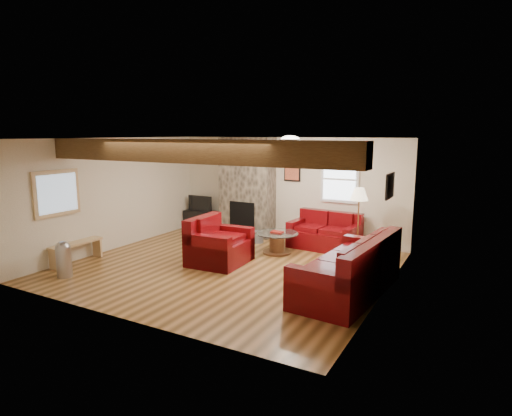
{
  "coord_description": "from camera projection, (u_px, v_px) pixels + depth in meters",
  "views": [
    {
      "loc": [
        4.38,
        -6.85,
        2.6
      ],
      "look_at": [
        0.41,
        0.4,
        1.15
      ],
      "focal_mm": 30.0,
      "sensor_mm": 36.0,
      "label": 1
    }
  ],
  "objects": [
    {
      "name": "room",
      "position": [
        227.0,
        204.0,
        8.22
      ],
      "size": [
        8.0,
        8.0,
        8.0
      ],
      "color": "brown",
      "rests_on": "ground"
    },
    {
      "name": "pedal_bin",
      "position": [
        64.0,
        259.0,
        7.79
      ],
      "size": [
        0.31,
        0.31,
        0.68
      ],
      "primitive_type": null,
      "rotation": [
        0.0,
        0.0,
        0.15
      ],
      "color": "#A3A3A8",
      "rests_on": "floor"
    },
    {
      "name": "coal_bucket",
      "position": [
        257.0,
        237.0,
        10.29
      ],
      "size": [
        0.3,
        0.3,
        0.28
      ],
      "primitive_type": null,
      "color": "slate",
      "rests_on": "floor"
    },
    {
      "name": "ceiling_dome",
      "position": [
        290.0,
        141.0,
        8.37
      ],
      "size": [
        0.4,
        0.4,
        0.18
      ],
      "primitive_type": null,
      "color": "white",
      "rests_on": "room"
    },
    {
      "name": "artwork_right",
      "position": [
        389.0,
        186.0,
        6.99
      ],
      "size": [
        0.06,
        0.55,
        0.42
      ],
      "primitive_type": null,
      "color": "black",
      "rests_on": "room"
    },
    {
      "name": "back_window",
      "position": [
        340.0,
        179.0,
        9.87
      ],
      "size": [
        0.9,
        0.08,
        1.1
      ],
      "primitive_type": null,
      "color": "silver",
      "rests_on": "room"
    },
    {
      "name": "hatch_window",
      "position": [
        57.0,
        193.0,
        8.29
      ],
      "size": [
        0.08,
        1.0,
        0.9
      ],
      "primitive_type": null,
      "color": "tan",
      "rests_on": "room"
    },
    {
      "name": "oak_beam",
      "position": [
        185.0,
        151.0,
        6.96
      ],
      "size": [
        6.0,
        0.36,
        0.38
      ],
      "primitive_type": "cube",
      "color": "#372410",
      "rests_on": "room"
    },
    {
      "name": "tv_cabinet",
      "position": [
        202.0,
        220.0,
        11.74
      ],
      "size": [
        1.0,
        0.4,
        0.5
      ],
      "primitive_type": "cube",
      "color": "black",
      "rests_on": "floor"
    },
    {
      "name": "artwork_back",
      "position": [
        292.0,
        171.0,
        10.41
      ],
      "size": [
        0.42,
        0.06,
        0.52
      ],
      "primitive_type": null,
      "color": "black",
      "rests_on": "room"
    },
    {
      "name": "loveseat",
      "position": [
        324.0,
        231.0,
        9.73
      ],
      "size": [
        1.6,
        1.0,
        0.82
      ],
      "primitive_type": null,
      "rotation": [
        0.0,
        0.0,
        -0.08
      ],
      "color": "#460509",
      "rests_on": "floor"
    },
    {
      "name": "sofa_three",
      "position": [
        348.0,
        265.0,
        6.97
      ],
      "size": [
        1.23,
        2.53,
        0.95
      ],
      "primitive_type": null,
      "rotation": [
        0.0,
        0.0,
        -1.66
      ],
      "color": "#460509",
      "rests_on": "floor"
    },
    {
      "name": "pine_bench",
      "position": [
        77.0,
        253.0,
        8.66
      ],
      "size": [
        0.27,
        1.14,
        0.43
      ],
      "primitive_type": null,
      "color": "tan",
      "rests_on": "floor"
    },
    {
      "name": "chimney_breast",
      "position": [
        247.0,
        188.0,
        10.85
      ],
      "size": [
        1.4,
        0.67,
        2.5
      ],
      "color": "#353129",
      "rests_on": "floor"
    },
    {
      "name": "television",
      "position": [
        202.0,
        203.0,
        11.66
      ],
      "size": [
        0.75,
        0.1,
        0.43
      ],
      "primitive_type": "imported",
      "color": "black",
      "rests_on": "tv_cabinet"
    },
    {
      "name": "armchair_red",
      "position": [
        220.0,
        241.0,
        8.59
      ],
      "size": [
        1.07,
        1.21,
        0.94
      ],
      "primitive_type": null,
      "rotation": [
        0.0,
        0.0,
        1.62
      ],
      "color": "#460509",
      "rests_on": "floor"
    },
    {
      "name": "coffee_table",
      "position": [
        277.0,
        243.0,
        9.36
      ],
      "size": [
        0.93,
        0.93,
        0.49
      ],
      "color": "#4D2F18",
      "rests_on": "floor"
    },
    {
      "name": "floor_lamp",
      "position": [
        359.0,
        198.0,
        9.0
      ],
      "size": [
        0.38,
        0.38,
        1.47
      ],
      "color": "#A78145",
      "rests_on": "floor"
    }
  ]
}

